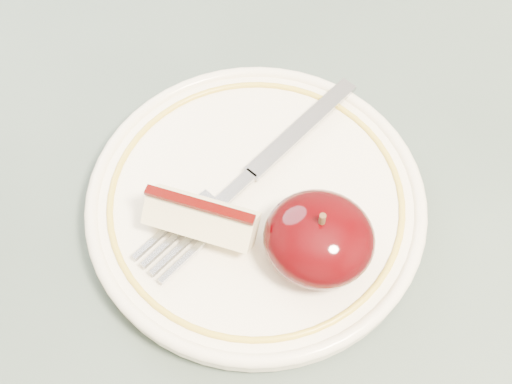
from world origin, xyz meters
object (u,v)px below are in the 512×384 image
(fork, at_px, (250,176))
(plate, at_px, (256,203))
(table, at_px, (286,283))
(apple_half, at_px, (319,238))

(fork, bearing_deg, plate, -122.71)
(plate, bearing_deg, table, -15.57)
(table, height_order, apple_half, apple_half)
(plate, height_order, fork, fork)
(table, relative_size, fork, 4.84)
(fork, bearing_deg, table, -95.30)
(plate, height_order, apple_half, apple_half)
(apple_half, bearing_deg, table, 138.10)
(plate, bearing_deg, fork, 121.18)
(table, relative_size, plate, 4.01)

